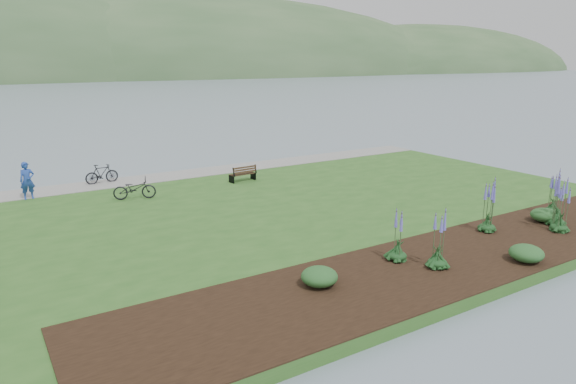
% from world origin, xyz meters
% --- Properties ---
extents(ground, '(600.00, 600.00, 0.00)m').
position_xyz_m(ground, '(0.00, 0.00, 0.00)').
color(ground, slate).
rests_on(ground, ground).
extents(lawn, '(34.00, 20.00, 0.40)m').
position_xyz_m(lawn, '(0.00, -2.00, 0.20)').
color(lawn, '#29561E').
rests_on(lawn, ground).
extents(shoreline_path, '(34.00, 2.20, 0.03)m').
position_xyz_m(shoreline_path, '(0.00, 6.90, 0.42)').
color(shoreline_path, gray).
rests_on(shoreline_path, lawn).
extents(garden_bed, '(24.00, 4.40, 0.04)m').
position_xyz_m(garden_bed, '(3.00, -9.80, 0.42)').
color(garden_bed, black).
rests_on(garden_bed, lawn).
extents(far_hillside, '(580.00, 80.00, 38.00)m').
position_xyz_m(far_hillside, '(20.00, 170.00, 0.00)').
color(far_hillside, '#365831').
rests_on(far_hillside, ground).
extents(park_bench, '(1.47, 0.70, 0.88)m').
position_xyz_m(park_bench, '(2.32, 3.63, 0.84)').
color(park_bench, black).
rests_on(park_bench, lawn).
extents(person, '(0.78, 0.56, 2.07)m').
position_xyz_m(person, '(-7.83, 5.83, 1.44)').
color(person, '#22409C').
rests_on(person, lawn).
extents(bicycle_a, '(1.22, 2.05, 1.01)m').
position_xyz_m(bicycle_a, '(-3.62, 3.16, 0.91)').
color(bicycle_a, black).
rests_on(bicycle_a, lawn).
extents(bicycle_b, '(0.62, 1.74, 1.03)m').
position_xyz_m(bicycle_b, '(-4.20, 7.20, 0.91)').
color(bicycle_b, black).
rests_on(bicycle_b, lawn).
extents(echium_0, '(0.62, 0.62, 2.03)m').
position_xyz_m(echium_0, '(2.07, -10.10, 1.20)').
color(echium_0, '#143718').
rests_on(echium_0, garden_bed).
extents(echium_1, '(0.62, 0.62, 2.32)m').
position_xyz_m(echium_1, '(6.35, -8.68, 1.44)').
color(echium_1, '#143718').
rests_on(echium_1, garden_bed).
extents(echium_2, '(0.62, 0.62, 2.33)m').
position_xyz_m(echium_2, '(8.65, -10.14, 1.45)').
color(echium_2, '#143718').
rests_on(echium_2, garden_bed).
extents(echium_3, '(0.62, 0.62, 2.08)m').
position_xyz_m(echium_3, '(10.57, -8.69, 1.33)').
color(echium_3, '#143718').
rests_on(echium_3, garden_bed).
extents(echium_4, '(0.62, 0.62, 2.04)m').
position_xyz_m(echium_4, '(1.43, -8.99, 1.21)').
color(echium_4, '#143718').
rests_on(echium_4, garden_bed).
extents(echium_5, '(0.62, 0.62, 2.00)m').
position_xyz_m(echium_5, '(9.21, -9.66, 1.25)').
color(echium_5, '#143718').
rests_on(echium_5, garden_bed).
extents(shrub_0, '(1.07, 1.07, 0.54)m').
position_xyz_m(shrub_0, '(-1.83, -9.21, 0.71)').
color(shrub_0, '#1E4C21').
rests_on(shrub_0, garden_bed).
extents(shrub_1, '(1.08, 1.08, 0.54)m').
position_xyz_m(shrub_1, '(4.89, -11.27, 0.71)').
color(shrub_1, '#1E4C21').
rests_on(shrub_1, garden_bed).
extents(shrub_2, '(1.08, 1.08, 0.54)m').
position_xyz_m(shrub_2, '(9.31, -9.13, 0.71)').
color(shrub_2, '#1E4C21').
rests_on(shrub_2, garden_bed).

